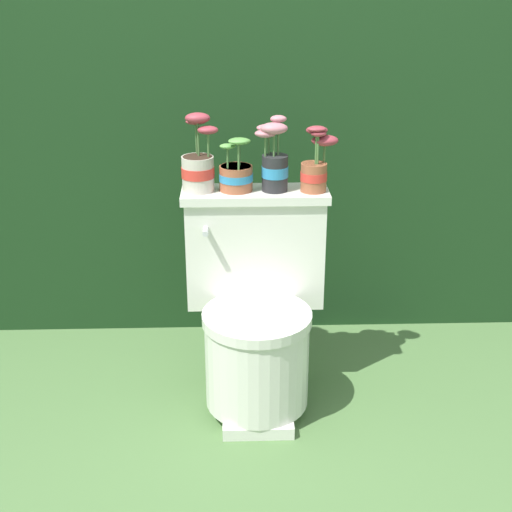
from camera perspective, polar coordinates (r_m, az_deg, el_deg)
name	(u,v)px	position (r m, az deg, el deg)	size (l,w,h in m)	color
ground_plane	(262,408)	(2.64, 0.48, -12.06)	(12.00, 12.00, 0.00)	#4C703D
hedge_backdrop	(253,100)	(3.37, -0.27, 12.39)	(4.26, 1.05, 1.80)	#193819
toilet	(256,316)	(2.52, 0.02, -4.84)	(0.51, 0.48, 0.77)	silver
potted_plant_left	(198,165)	(2.45, -4.64, 7.25)	(0.13, 0.12, 0.27)	beige
potted_plant_midleft	(236,173)	(2.45, -1.61, 6.63)	(0.12, 0.13, 0.19)	#9E5638
potted_plant_middle	(274,160)	(2.44, 1.45, 7.66)	(0.12, 0.09, 0.26)	#262628
potted_plant_midright	(316,165)	(2.44, 4.80, 7.27)	(0.13, 0.09, 0.23)	#9E5638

